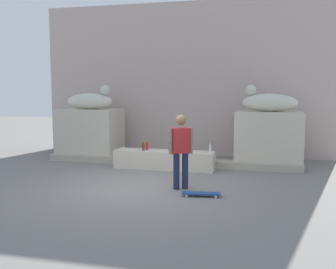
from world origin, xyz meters
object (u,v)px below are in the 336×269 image
at_px(statue_reclining_left, 91,100).
at_px(skateboard, 201,193).
at_px(statue_reclining_right, 268,102).
at_px(skater, 181,148).
at_px(bottle_brown, 143,147).
at_px(bottle_clear, 210,149).
at_px(bottle_red, 147,146).
at_px(bottle_blue, 170,147).

distance_m(statue_reclining_left, skateboard, 6.02).
height_order(statue_reclining_right, skater, statue_reclining_right).
bearing_deg(statue_reclining_right, statue_reclining_left, 8.96).
bearing_deg(skateboard, bottle_brown, 121.98).
height_order(skater, skateboard, skater).
height_order(skateboard, bottle_clear, bottle_clear).
height_order(statue_reclining_left, skater, statue_reclining_left).
relative_size(skater, bottle_brown, 6.01).
bearing_deg(skater, statue_reclining_right, 36.92).
distance_m(statue_reclining_right, bottle_clear, 2.32).
bearing_deg(bottle_clear, skater, -99.86).
relative_size(bottle_clear, bottle_red, 0.97).
height_order(statue_reclining_left, bottle_brown, statue_reclining_left).
relative_size(statue_reclining_right, bottle_clear, 6.32).
bearing_deg(bottle_blue, bottle_brown, -176.70).
bearing_deg(bottle_brown, skater, -52.77).
bearing_deg(bottle_clear, bottle_red, 177.99).
height_order(skater, bottle_blue, skater).
xyz_separation_m(skateboard, bottle_brown, (-2.06, 2.50, 0.56)).
distance_m(statue_reclining_left, skater, 5.09).
relative_size(statue_reclining_left, skater, 0.97).
relative_size(statue_reclining_right, bottle_red, 6.12).
bearing_deg(statue_reclining_left, bottle_red, -25.16).
xyz_separation_m(bottle_clear, bottle_brown, (-1.88, -0.09, 0.01)).
bearing_deg(statue_reclining_right, skateboard, 80.08).
distance_m(statue_reclining_right, bottle_red, 3.74).
xyz_separation_m(skater, bottle_blue, (-0.76, 2.04, -0.28)).
distance_m(statue_reclining_left, bottle_blue, 3.46).
bearing_deg(skateboard, skater, 129.79).
distance_m(bottle_blue, bottle_red, 0.71).
bearing_deg(bottle_blue, skater, -69.61).
height_order(bottle_brown, bottle_red, bottle_brown).
relative_size(bottle_blue, bottle_red, 1.17).
bearing_deg(statue_reclining_left, skateboard, -39.44).
bearing_deg(statue_reclining_left, statue_reclining_right, 2.61).
relative_size(skateboard, bottle_brown, 2.95).
distance_m(bottle_clear, bottle_red, 1.82).
relative_size(statue_reclining_left, bottle_red, 5.96).
height_order(bottle_blue, bottle_brown, bottle_blue).
bearing_deg(bottle_blue, bottle_clear, 2.45).
xyz_separation_m(statue_reclining_right, skateboard, (-1.31, -3.85, -1.80)).
height_order(statue_reclining_right, bottle_blue, statue_reclining_right).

